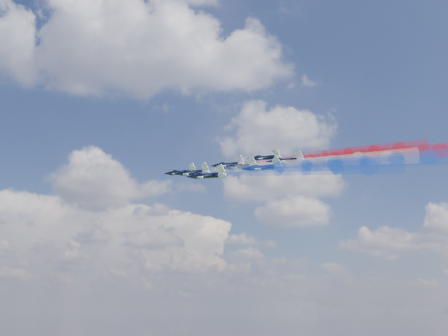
{
  "coord_description": "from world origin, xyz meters",
  "views": [
    {
      "loc": [
        -24.8,
        -137.56,
        124.52
      ],
      "look_at": [
        -19.97,
        16.51,
        167.49
      ],
      "focal_mm": 41.4,
      "sensor_mm": 36.0,
      "label": 1
    }
  ],
  "objects": [
    {
      "name": "jet_outer_right",
      "position": [
        -6.09,
        27.44,
        174.2
      ],
      "size": [
        17.31,
        16.62,
        8.29
      ],
      "primitive_type": null,
      "rotation": [
        0.09,
        -0.37,
        0.97
      ],
      "color": "black"
    },
    {
      "name": "trail_rear_left",
      "position": [
        14.48,
        -14.46,
        160.9
      ],
      "size": [
        41.33,
        29.58,
        9.59
      ],
      "primitive_type": null,
      "rotation": [
        0.09,
        -0.37,
        0.97
      ],
      "color": "blue"
    },
    {
      "name": "jet_inner_left",
      "position": [
        -29.54,
        11.5,
        164.57
      ],
      "size": [
        17.31,
        16.62,
        8.29
      ],
      "primitive_type": null,
      "rotation": [
        0.09,
        -0.37,
        0.97
      ],
      "color": "black"
    },
    {
      "name": "jet_lead",
      "position": [
        -33.61,
        24.21,
        167.99
      ],
      "size": [
        17.31,
        16.62,
        8.29
      ],
      "primitive_type": null,
      "rotation": [
        0.09,
        -0.37,
        0.97
      ],
      "color": "black"
    },
    {
      "name": "trail_outer_left",
      "position": [
        -0.99,
        -17.22,
        157.79
      ],
      "size": [
        41.33,
        29.58,
        9.59
      ],
      "primitive_type": null,
      "rotation": [
        0.09,
        -0.37,
        0.97
      ],
      "color": "blue"
    },
    {
      "name": "jet_center_third",
      "position": [
        -15.35,
        13.14,
        166.92
      ],
      "size": [
        17.31,
        16.62,
        8.29
      ],
      "primitive_type": null,
      "rotation": [
        0.09,
        -0.37,
        0.97
      ],
      "color": "black"
    },
    {
      "name": "jet_rear_left",
      "position": [
        -9.67,
        1.02,
        163.32
      ],
      "size": [
        17.31,
        16.62,
        8.29
      ],
      "primitive_type": null,
      "rotation": [
        0.09,
        -0.37,
        0.97
      ],
      "color": "black"
    },
    {
      "name": "trail_inner_left",
      "position": [
        -5.39,
        -3.98,
        162.14
      ],
      "size": [
        41.33,
        29.58,
        9.59
      ],
      "primitive_type": null,
      "rotation": [
        0.09,
        -0.37,
        0.97
      ],
      "color": "blue"
    },
    {
      "name": "trail_lead",
      "position": [
        -9.46,
        8.74,
        165.56
      ],
      "size": [
        41.33,
        29.58,
        9.59
      ],
      "primitive_type": null,
      "rotation": [
        0.09,
        -0.37,
        0.97
      ],
      "color": "white"
    },
    {
      "name": "trail_center_third",
      "position": [
        8.8,
        -2.33,
        164.5
      ],
      "size": [
        41.33,
        29.58,
        9.59
      ],
      "primitive_type": null,
      "rotation": [
        0.09,
        -0.37,
        0.97
      ],
      "color": "white"
    },
    {
      "name": "jet_outer_left",
      "position": [
        -25.14,
        -1.74,
        160.21
      ],
      "size": [
        17.31,
        16.62,
        8.29
      ],
      "primitive_type": null,
      "rotation": [
        0.09,
        -0.37,
        0.97
      ],
      "color": "black"
    },
    {
      "name": "trail_inner_right",
      "position": [
        5.98,
        11.3,
        169.06
      ],
      "size": [
        41.33,
        29.58,
        9.59
      ],
      "primitive_type": null,
      "rotation": [
        0.09,
        -0.37,
        0.97
      ],
      "color": "red"
    },
    {
      "name": "trail_rear_right",
      "position": [
        23.05,
        -2.16,
        166.72
      ],
      "size": [
        41.33,
        29.58,
        9.59
      ],
      "primitive_type": null,
      "rotation": [
        0.09,
        -0.37,
        0.97
      ],
      "color": "red"
    },
    {
      "name": "jet_inner_right",
      "position": [
        -18.17,
        26.77,
        171.49
      ],
      "size": [
        17.31,
        16.62,
        8.29
      ],
      "primitive_type": null,
      "rotation": [
        0.09,
        -0.37,
        0.97
      ],
      "color": "black"
    },
    {
      "name": "trail_outer_right",
      "position": [
        18.06,
        11.96,
        171.78
      ],
      "size": [
        41.33,
        29.58,
        9.59
      ],
      "primitive_type": null,
      "rotation": [
        0.09,
        -0.37,
        0.97
      ],
      "color": "red"
    },
    {
      "name": "jet_rear_right",
      "position": [
        -1.1,
        13.31,
        169.14
      ],
      "size": [
        17.31,
        16.62,
        8.29
      ],
      "primitive_type": null,
      "rotation": [
        0.09,
        -0.37,
        0.97
      ],
      "color": "black"
    }
  ]
}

